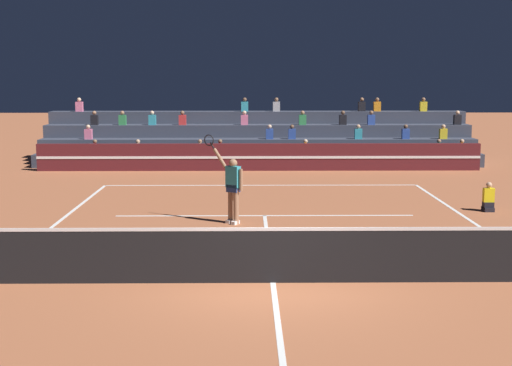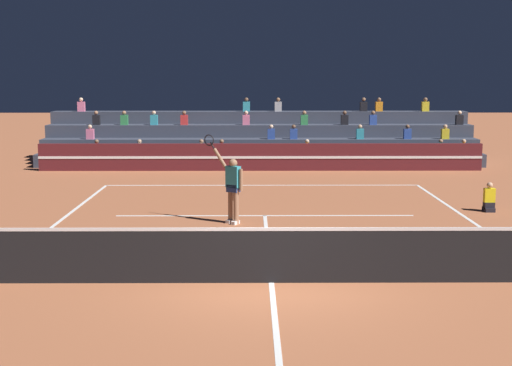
{
  "view_description": "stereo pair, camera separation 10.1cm",
  "coord_description": "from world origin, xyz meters",
  "views": [
    {
      "loc": [
        -0.47,
        -12.95,
        3.88
      ],
      "look_at": [
        -0.25,
        5.24,
        1.1
      ],
      "focal_mm": 50.0,
      "sensor_mm": 36.0,
      "label": 1
    },
    {
      "loc": [
        -0.37,
        -12.96,
        3.88
      ],
      "look_at": [
        -0.25,
        5.24,
        1.1
      ],
      "focal_mm": 50.0,
      "sensor_mm": 36.0,
      "label": 2
    }
  ],
  "objects": [
    {
      "name": "bleacher_stand",
      "position": [
        0.01,
        18.99,
        0.83
      ],
      "size": [
        19.0,
        3.8,
        2.83
      ],
      "color": "#383D4C",
      "rests_on": "ground"
    },
    {
      "name": "tennis_player",
      "position": [
        -0.87,
        5.42,
        0.98
      ],
      "size": [
        1.08,
        0.76,
        2.38
      ],
      "color": "#9E7051",
      "rests_on": "ground"
    },
    {
      "name": "tennis_ball",
      "position": [
        2.12,
        3.02,
        0.03
      ],
      "size": [
        0.07,
        0.07,
        0.07
      ],
      "primitive_type": "sphere",
      "color": "#C6DB33",
      "rests_on": "ground"
    },
    {
      "name": "tennis_net",
      "position": [
        0.0,
        0.0,
        0.54
      ],
      "size": [
        12.0,
        0.1,
        1.1
      ],
      "color": "slate",
      "rests_on": "ground"
    },
    {
      "name": "sponsor_banner_wall",
      "position": [
        0.0,
        15.82,
        0.55
      ],
      "size": [
        18.0,
        0.26,
        1.1
      ],
      "color": "#51191E",
      "rests_on": "ground"
    },
    {
      "name": "ground_plane",
      "position": [
        0.0,
        0.0,
        0.0
      ],
      "size": [
        120.0,
        120.0,
        0.0
      ],
      "primitive_type": "plane",
      "color": "#AD603D"
    },
    {
      "name": "court_lines",
      "position": [
        0.0,
        0.0,
        0.0
      ],
      "size": [
        11.1,
        23.9,
        0.01
      ],
      "color": "white",
      "rests_on": "ground"
    },
    {
      "name": "ball_kid_courtside",
      "position": [
        6.42,
        7.01,
        0.33
      ],
      "size": [
        0.3,
        0.36,
        0.84
      ],
      "color": "black",
      "rests_on": "ground"
    }
  ]
}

